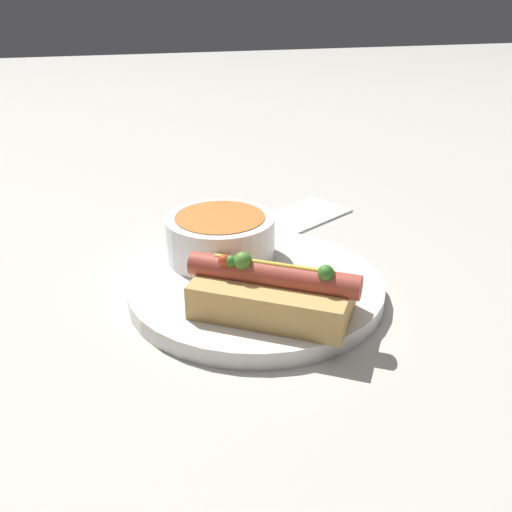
{
  "coord_description": "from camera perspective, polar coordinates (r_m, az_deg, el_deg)",
  "views": [
    {
      "loc": [
        -0.13,
        -0.52,
        0.3
      ],
      "look_at": [
        0.0,
        0.0,
        0.04
      ],
      "focal_mm": 42.0,
      "sensor_mm": 36.0,
      "label": 1
    }
  ],
  "objects": [
    {
      "name": "dinner_plate",
      "position": [
        0.61,
        0.0,
        -3.04
      ],
      "size": [
        0.26,
        0.26,
        0.02
      ],
      "color": "white",
      "rests_on": "ground_plane"
    },
    {
      "name": "soup_bowl",
      "position": [
        0.65,
        -3.41,
        2.0
      ],
      "size": [
        0.12,
        0.12,
        0.05
      ],
      "color": "white",
      "rests_on": "dinner_plate"
    },
    {
      "name": "spoon",
      "position": [
        0.63,
        -6.13,
        -1.16
      ],
      "size": [
        0.05,
        0.14,
        0.01
      ],
      "rotation": [
        0.0,
        0.0,
        1.76
      ],
      "color": "#B7B7BC",
      "rests_on": "dinner_plate"
    },
    {
      "name": "napkin",
      "position": [
        0.81,
        4.42,
        3.91
      ],
      "size": [
        0.15,
        0.13,
        0.01
      ],
      "rotation": [
        0.0,
        0.0,
        0.54
      ],
      "color": "white",
      "rests_on": "ground_plane"
    },
    {
      "name": "hot_dog",
      "position": [
        0.54,
        1.32,
        -3.47
      ],
      "size": [
        0.16,
        0.14,
        0.06
      ],
      "rotation": [
        0.0,
        0.0,
        -0.56
      ],
      "color": "tan",
      "rests_on": "dinner_plate"
    },
    {
      "name": "ground_plane",
      "position": [
        0.62,
        0.0,
        -3.75
      ],
      "size": [
        4.0,
        4.0,
        0.0
      ],
      "primitive_type": "plane",
      "color": "#BCB7AD"
    }
  ]
}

